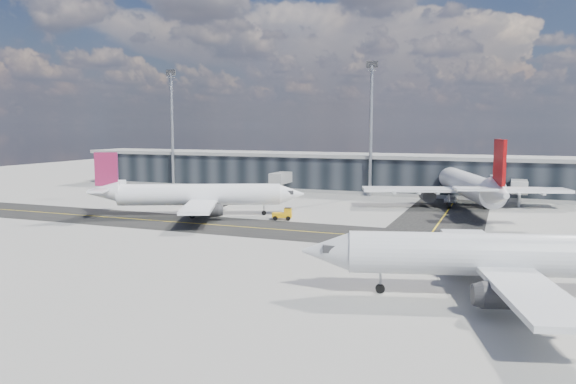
% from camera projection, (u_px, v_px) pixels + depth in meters
% --- Properties ---
extents(ground, '(300.00, 300.00, 0.00)m').
position_uv_depth(ground, '(291.00, 236.00, 77.96)').
color(ground, gray).
rests_on(ground, ground).
extents(taxiway_lanes, '(180.00, 63.00, 0.03)m').
position_uv_depth(taxiway_lanes, '(339.00, 225.00, 86.48)').
color(taxiway_lanes, black).
rests_on(taxiway_lanes, ground).
extents(terminal_concourse, '(152.00, 19.80, 8.80)m').
position_uv_depth(terminal_concourse, '(377.00, 175.00, 128.26)').
color(terminal_concourse, black).
rests_on(terminal_concourse, ground).
extents(floodlight_masts, '(102.50, 0.70, 28.90)m').
position_uv_depth(floodlight_masts, '(371.00, 124.00, 120.51)').
color(floodlight_masts, gray).
rests_on(floodlight_masts, ground).
extents(airliner_af, '(35.00, 30.23, 10.85)m').
position_uv_depth(airliner_af, '(196.00, 195.00, 95.23)').
color(airliner_af, white).
rests_on(airliner_af, ground).
extents(airliner_redtail, '(37.75, 43.77, 13.25)m').
position_uv_depth(airliner_redtail, '(467.00, 185.00, 103.15)').
color(airliner_redtail, white).
rests_on(airliner_redtail, ground).
extents(airliner_near, '(37.87, 32.61, 11.40)m').
position_uv_depth(airliner_near, '(518.00, 256.00, 49.90)').
color(airliner_near, silver).
rests_on(airliner_near, ground).
extents(baggage_tug, '(3.44, 2.33, 1.98)m').
position_uv_depth(baggage_tug, '(284.00, 214.00, 91.31)').
color(baggage_tug, '#F4AB0C').
rests_on(baggage_tug, ground).
extents(service_van, '(2.32, 4.89, 1.35)m').
position_uv_depth(service_van, '(451.00, 199.00, 112.27)').
color(service_van, white).
rests_on(service_van, ground).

